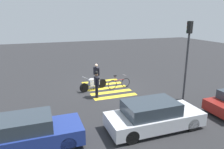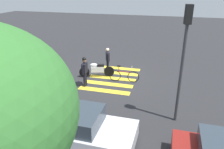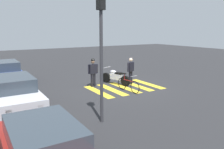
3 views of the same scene
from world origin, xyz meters
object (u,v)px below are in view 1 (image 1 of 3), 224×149
object	(u,v)px
police_motorcycle	(94,84)
officer_by_motorcycle	(97,83)
leaning_bicycle	(119,83)
car_white_van	(153,116)
traffic_light_pole	(188,49)
officer_on_foot	(96,73)
car_blue_hatchback	(27,134)

from	to	relation	value
police_motorcycle	officer_by_motorcycle	world-z (taller)	officer_by_motorcycle
leaning_bicycle	car_white_van	world-z (taller)	car_white_van
officer_by_motorcycle	car_white_van	world-z (taller)	officer_by_motorcycle
car_white_van	traffic_light_pole	bearing A→B (deg)	-145.87
officer_on_foot	car_white_van	bearing A→B (deg)	95.81
leaning_bicycle	officer_on_foot	bearing A→B (deg)	-40.49
leaning_bicycle	officer_by_motorcycle	xyz separation A→B (m)	(2.02, 1.18, 0.62)
officer_by_motorcycle	traffic_light_pole	distance (m)	5.90
car_white_van	car_blue_hatchback	xyz separation A→B (m)	(5.45, -0.36, 0.01)
leaning_bicycle	car_blue_hatchback	size ratio (longest dim) A/B	0.43
police_motorcycle	leaning_bicycle	xyz separation A→B (m)	(-1.82, 0.32, -0.08)
car_blue_hatchback	traffic_light_pole	bearing A→B (deg)	-166.88
leaning_bicycle	car_white_van	size ratio (longest dim) A/B	0.40
police_motorcycle	officer_by_motorcycle	distance (m)	1.60
car_white_van	officer_on_foot	bearing A→B (deg)	-84.19
police_motorcycle	officer_on_foot	world-z (taller)	officer_on_foot
police_motorcycle	traffic_light_pole	world-z (taller)	traffic_light_pole
officer_on_foot	car_blue_hatchback	bearing A→B (deg)	54.47
officer_on_foot	car_white_van	world-z (taller)	officer_on_foot
police_motorcycle	traffic_light_pole	distance (m)	6.65
officer_by_motorcycle	car_white_van	distance (m)	4.87
officer_on_foot	officer_by_motorcycle	distance (m)	2.43
officer_on_foot	leaning_bicycle	bearing A→B (deg)	139.51
officer_on_foot	officer_by_motorcycle	world-z (taller)	officer_by_motorcycle
car_blue_hatchback	officer_on_foot	bearing A→B (deg)	-125.53
police_motorcycle	car_blue_hatchback	xyz separation A→B (m)	(4.27, 5.80, 0.20)
traffic_light_pole	officer_on_foot	bearing A→B (deg)	-45.97
officer_by_motorcycle	officer_on_foot	bearing A→B (deg)	-105.86
officer_by_motorcycle	car_blue_hatchback	xyz separation A→B (m)	(4.07, 4.30, -0.35)
officer_by_motorcycle	car_blue_hatchback	world-z (taller)	officer_by_motorcycle
officer_by_motorcycle	car_white_van	size ratio (longest dim) A/B	0.39
officer_on_foot	traffic_light_pole	xyz separation A→B (m)	(-4.36, 4.51, 2.23)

